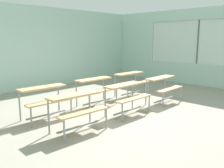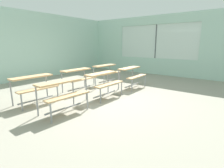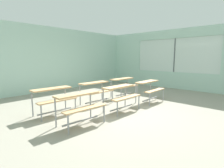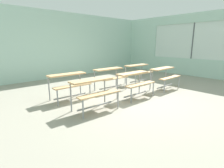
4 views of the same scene
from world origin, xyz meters
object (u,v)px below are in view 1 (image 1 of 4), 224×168
Objects in this scene: desk_bench_r0c1 at (127,92)px; desk_bench_r0c2 at (164,84)px; desk_bench_r1c0 at (45,95)px; desk_bench_r1c2 at (132,79)px; desk_bench_r0c0 at (77,104)px; desk_bench_r1c1 at (96,85)px.

desk_bench_r0c1 and desk_bench_r0c2 have the same top height.
desk_bench_r1c0 is 1.00× the size of desk_bench_r1c2.
desk_bench_r0c1 is 1.00× the size of desk_bench_r0c2.
desk_bench_r0c1 is (1.51, -0.01, 0.00)m from desk_bench_r0c0.
desk_bench_r0c0 is 3.30m from desk_bench_r1c2.
desk_bench_r0c0 and desk_bench_r1c1 have the same top height.
desk_bench_r0c0 is 1.51m from desk_bench_r0c1.
desk_bench_r1c1 is at bearing 140.68° from desk_bench_r0c2.
desk_bench_r1c2 is (3.14, 0.02, 0.00)m from desk_bench_r1c0.
desk_bench_r0c2 is at bearing -1.17° from desk_bench_r0c1.
desk_bench_r0c0 is 1.93m from desk_bench_r1c1.
desk_bench_r0c1 is at bearing -90.56° from desk_bench_r1c1.
desk_bench_r0c2 is 3.32m from desk_bench_r1c0.
desk_bench_r1c1 is 0.99× the size of desk_bench_r1c2.
desk_bench_r1c1 is (0.04, 1.16, 0.00)m from desk_bench_r0c1.
desk_bench_r0c1 is 1.97m from desk_bench_r1c2.
desk_bench_r1c0 is 3.14m from desk_bench_r1c2.
desk_bench_r0c2 is 1.93m from desk_bench_r1c1.
desk_bench_r0c0 is 1.01× the size of desk_bench_r1c0.
desk_bench_r0c1 is 1.93m from desk_bench_r1c0.
desk_bench_r0c0 is 1.02× the size of desk_bench_r0c1.
desk_bench_r1c2 is (1.54, 0.01, 0.00)m from desk_bench_r1c1.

